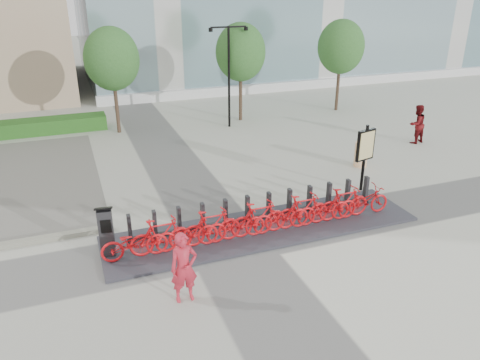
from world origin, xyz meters
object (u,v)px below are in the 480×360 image
object	(u,v)px
worker_red	(184,268)
pedestrian	(417,124)
construction_barrel	(361,154)
map_sign	(365,148)
bike_0	(135,242)
kiosk	(106,231)

from	to	relation	value
worker_red	pedestrian	bearing A→B (deg)	29.68
construction_barrel	map_sign	world-z (taller)	map_sign
bike_0	pedestrian	bearing A→B (deg)	-68.33
bike_0	pedestrian	world-z (taller)	pedestrian
kiosk	pedestrian	bearing A→B (deg)	27.00
bike_0	worker_red	bearing A→B (deg)	-158.78
construction_barrel	map_sign	distance (m)	2.66
map_sign	worker_red	bearing A→B (deg)	-166.41
bike_0	map_sign	distance (m)	8.62
worker_red	construction_barrel	distance (m)	10.68
bike_0	map_sign	bearing A→B (deg)	-78.00
worker_red	map_sign	size ratio (longest dim) A/B	0.72
kiosk	construction_barrel	bearing A→B (deg)	25.79
bike_0	kiosk	size ratio (longest dim) A/B	1.21
kiosk	map_sign	distance (m)	9.17
bike_0	pedestrian	distance (m)	14.87
kiosk	construction_barrel	world-z (taller)	kiosk
worker_red	construction_barrel	bearing A→B (deg)	33.10
bike_0	kiosk	xyz separation A→B (m)	(-0.66, 0.44, 0.24)
kiosk	construction_barrel	size ratio (longest dim) A/B	1.44
worker_red	kiosk	bearing A→B (deg)	119.45
worker_red	construction_barrel	xyz separation A→B (m)	(8.87, 5.93, -0.37)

